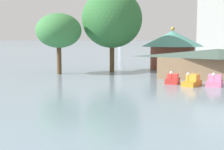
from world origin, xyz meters
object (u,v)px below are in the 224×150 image
(shoreline_tree_tall_left, at_px, (59,31))
(boathouse, at_px, (218,63))
(pedal_boat_pink, at_px, (215,81))
(shoreline_tree_mid, at_px, (112,19))
(pedal_boat_red, at_px, (173,79))
(pedal_boat_orange, at_px, (192,81))
(green_roof_pavilion, at_px, (172,47))

(shoreline_tree_tall_left, bearing_deg, boathouse, 1.61)
(pedal_boat_pink, height_order, shoreline_tree_mid, shoreline_tree_mid)
(pedal_boat_pink, bearing_deg, pedal_boat_red, -91.20)
(pedal_boat_red, xyz_separation_m, shoreline_tree_tall_left, (-17.64, 5.81, 6.06))
(shoreline_tree_mid, bearing_deg, pedal_boat_orange, -43.68)
(pedal_boat_orange, bearing_deg, pedal_boat_red, -103.85)
(green_roof_pavilion, bearing_deg, shoreline_tree_tall_left, -138.30)
(shoreline_tree_mid, bearing_deg, shoreline_tree_tall_left, -140.95)
(boathouse, distance_m, shoreline_tree_mid, 18.03)
(pedal_boat_orange, relative_size, boathouse, 0.19)
(boathouse, xyz_separation_m, shoreline_tree_tall_left, (-22.89, -0.64, 4.43))
(pedal_boat_orange, bearing_deg, shoreline_tree_mid, -116.05)
(pedal_boat_orange, xyz_separation_m, green_roof_pavilion, (-4.60, 20.96, 3.43))
(pedal_boat_pink, bearing_deg, green_roof_pavilion, -154.48)
(boathouse, bearing_deg, pedal_boat_pink, -93.41)
(pedal_boat_red, distance_m, pedal_boat_orange, 2.76)
(pedal_boat_orange, distance_m, green_roof_pavilion, 21.73)
(pedal_boat_red, relative_size, shoreline_tree_tall_left, 0.28)
(pedal_boat_red, relative_size, green_roof_pavilion, 0.23)
(pedal_boat_red, height_order, shoreline_tree_tall_left, shoreline_tree_tall_left)
(pedal_boat_red, distance_m, boathouse, 8.47)
(pedal_boat_orange, distance_m, boathouse, 8.55)
(pedal_boat_red, height_order, pedal_boat_orange, pedal_boat_orange)
(green_roof_pavilion, xyz_separation_m, shoreline_tree_mid, (-8.69, -8.27, 4.51))
(pedal_boat_pink, distance_m, shoreline_tree_mid, 21.27)
(green_roof_pavilion, distance_m, shoreline_tree_mid, 12.82)
(pedal_boat_red, bearing_deg, shoreline_tree_mid, -132.75)
(pedal_boat_red, bearing_deg, green_roof_pavilion, -170.38)
(boathouse, bearing_deg, green_roof_pavilion, 119.81)
(pedal_boat_red, bearing_deg, shoreline_tree_tall_left, -105.16)
(pedal_boat_orange, xyz_separation_m, boathouse, (2.89, 7.89, 1.58))
(boathouse, height_order, green_roof_pavilion, green_roof_pavilion)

